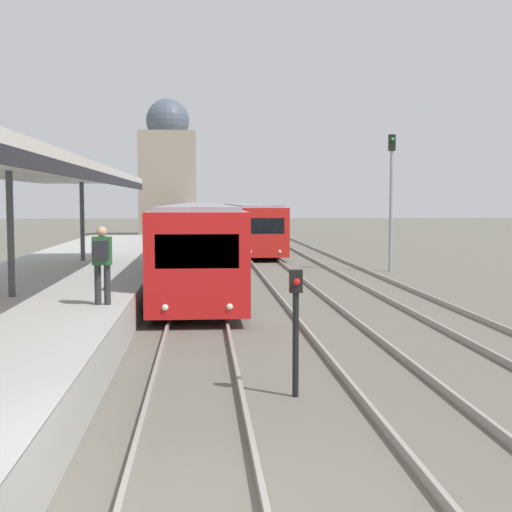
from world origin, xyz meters
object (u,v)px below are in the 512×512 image
(train_near, at_px, (200,227))
(signal_mast_far, at_px, (391,188))
(train_far, at_px, (246,222))
(signal_post_near, at_px, (296,319))
(person_on_platform, at_px, (102,259))

(train_near, bearing_deg, signal_mast_far, -50.63)
(train_far, xyz_separation_m, signal_mast_far, (5.06, -19.65, 2.07))
(train_far, relative_size, signal_post_near, 14.77)
(person_on_platform, xyz_separation_m, signal_post_near, (3.57, -4.21, -0.63))
(train_near, xyz_separation_m, train_far, (3.25, 9.52, -0.04))
(train_near, height_order, signal_post_near, train_near)
(signal_post_near, bearing_deg, signal_mast_far, 70.85)
(person_on_platform, relative_size, signal_post_near, 0.82)
(train_near, distance_m, signal_post_near, 29.59)
(signal_mast_far, bearing_deg, train_far, 104.44)
(person_on_platform, bearing_deg, train_near, 85.49)
(signal_mast_far, bearing_deg, person_on_platform, -124.15)
(train_far, bearing_deg, person_on_platform, -98.57)
(person_on_platform, distance_m, train_far, 35.25)
(train_near, relative_size, train_far, 1.59)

